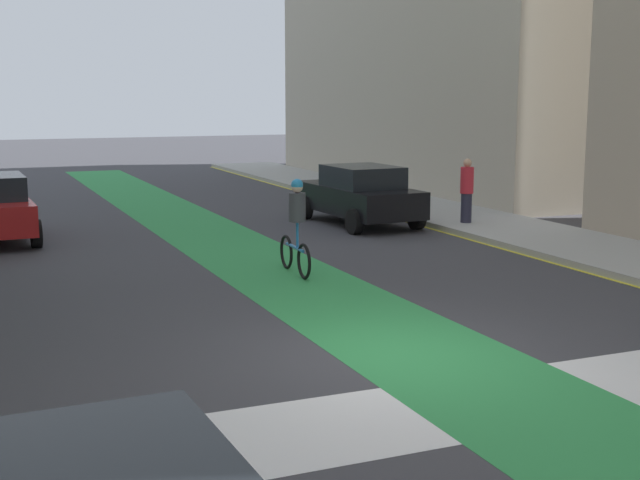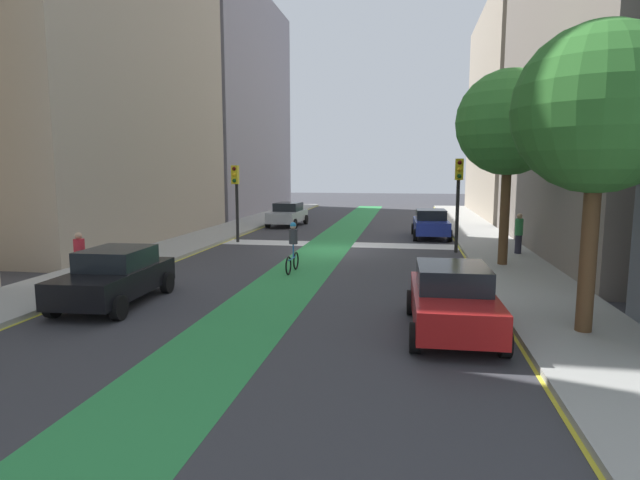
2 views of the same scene
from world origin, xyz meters
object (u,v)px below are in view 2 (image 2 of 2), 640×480
traffic_signal_near_right (236,189)px  pedestrian_sidewalk_right_a (80,257)px  car_red_left_far (452,299)px  pedestrian_sidewalk_left_a (519,233)px  traffic_signal_near_left (458,187)px  cyclist_in_lane (293,246)px  street_tree_near (509,123)px  street_tree_far (599,110)px  car_black_right_far (115,276)px  car_blue_left_near (431,223)px  car_silver_right_near (288,214)px

traffic_signal_near_right → pedestrian_sidewalk_right_a: size_ratio=2.42×
car_red_left_far → pedestrian_sidewalk_left_a: 11.96m
traffic_signal_near_left → cyclist_in_lane: traffic_signal_near_left is taller
street_tree_near → street_tree_far: bearing=92.5°
traffic_signal_near_left → street_tree_far: 12.22m
traffic_signal_near_left → car_black_right_far: traffic_signal_near_left is taller
traffic_signal_near_right → car_red_left_far: bearing=126.1°
car_blue_left_near → car_silver_right_near: bearing=-26.1°
car_silver_right_near → cyclist_in_lane: size_ratio=2.31×
car_blue_left_near → car_black_right_far: 18.74m
pedestrian_sidewalk_left_a → cyclist_in_lane: bearing=28.9°
car_red_left_far → car_black_right_far: 9.25m
traffic_signal_near_right → street_tree_near: size_ratio=0.54×
car_black_right_far → street_tree_near: street_tree_near is taller
car_black_right_far → street_tree_near: size_ratio=0.58×
pedestrian_sidewalk_left_a → car_red_left_far: bearing=72.1°
car_red_left_far → car_black_right_far: same height
car_black_right_far → street_tree_far: size_ratio=0.63×
car_red_left_far → car_silver_right_near: same height
cyclist_in_lane → street_tree_far: 11.12m
car_red_left_far → car_black_right_far: (9.19, -1.03, 0.00)m
car_red_left_far → car_black_right_far: size_ratio=0.99×
traffic_signal_near_right → cyclist_in_lane: size_ratio=2.16×
traffic_signal_near_right → car_red_left_far: traffic_signal_near_right is taller
traffic_signal_near_left → car_black_right_far: size_ratio=1.00×
cyclist_in_lane → car_blue_left_near: bearing=-116.6°
cyclist_in_lane → pedestrian_sidewalk_right_a: bearing=31.1°
cyclist_in_lane → street_tree_near: (-7.84, -2.11, 4.53)m
traffic_signal_near_left → cyclist_in_lane: (6.40, 5.61, -2.02)m
pedestrian_sidewalk_right_a → pedestrian_sidewalk_left_a: bearing=-150.2°
cyclist_in_lane → car_black_right_far: bearing=54.1°
traffic_signal_near_right → pedestrian_sidewalk_left_a: 13.88m
traffic_signal_near_right → pedestrian_sidewalk_left_a: size_ratio=2.28×
traffic_signal_near_left → car_red_left_far: (1.12, 12.05, -2.19)m
car_blue_left_near → car_black_right_far: (9.35, 16.24, 0.00)m
street_tree_near → car_silver_right_near: bearing=-48.6°
car_blue_left_near → car_red_left_far: size_ratio=1.00×
cyclist_in_lane → pedestrian_sidewalk_left_a: (-8.96, -4.94, 0.08)m
car_black_right_far → cyclist_in_lane: (-3.91, -5.41, 0.17)m
car_black_right_far → street_tree_far: 12.87m
car_silver_right_near → pedestrian_sidewalk_right_a: (2.29, 19.11, 0.19)m
street_tree_far → cyclist_in_lane: bearing=-37.5°
car_black_right_far → car_silver_right_near: bearing=-90.1°
car_silver_right_near → street_tree_near: (-11.71, 13.27, 4.70)m
cyclist_in_lane → street_tree_near: size_ratio=0.25×
pedestrian_sidewalk_left_a → street_tree_near: 5.39m
pedestrian_sidewalk_right_a → pedestrian_sidewalk_left_a: size_ratio=0.94×
pedestrian_sidewalk_left_a → traffic_signal_near_right: bearing=-9.2°
car_silver_right_near → street_tree_near: 18.31m
traffic_signal_near_right → pedestrian_sidewalk_right_a: bearing=82.0°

